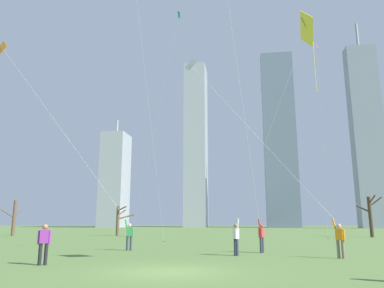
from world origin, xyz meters
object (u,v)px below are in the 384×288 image
kite_flyer_midfield_left_orange (95,185)px  bare_tree_far_right_edge (370,215)px  bare_tree_rightmost (14,217)px  distant_kite_drifting_left_teal (171,51)px  kite_flyer_foreground_right_yellow (251,193)px  kite_flyer_midfield_center_red (255,189)px  kite_flyer_far_back_white (308,201)px  distant_kite_low_near_trees_pink (318,67)px  distant_kite_high_overhead_purple (137,6)px  bare_tree_leftmost (119,219)px  bystander_watching_nearby (44,242)px

kite_flyer_midfield_left_orange → bare_tree_far_right_edge: size_ratio=3.33×
bare_tree_rightmost → distant_kite_drifting_left_teal: bearing=-28.6°
kite_flyer_foreground_right_yellow → kite_flyer_midfield_center_red: size_ratio=0.53×
kite_flyer_midfield_center_red → distant_kite_drifting_left_teal: (-7.14, 11.58, 14.30)m
kite_flyer_foreground_right_yellow → kite_flyer_far_back_white: bearing=18.9°
kite_flyer_midfield_left_orange → distant_kite_low_near_trees_pink: bearing=38.2°
distant_kite_high_overhead_purple → bare_tree_leftmost: 26.49m
distant_kite_low_near_trees_pink → bare_tree_leftmost: bearing=157.1°
kite_flyer_midfield_left_orange → bare_tree_leftmost: kite_flyer_midfield_left_orange is taller
kite_flyer_far_back_white → distant_kite_drifting_left_teal: distant_kite_drifting_left_teal is taller
kite_flyer_midfield_left_orange → distant_kite_drifting_left_teal: 16.68m
kite_flyer_midfield_left_orange → bystander_watching_nearby: size_ratio=10.03×
kite_flyer_far_back_white → distant_kite_low_near_trees_pink: bearing=74.8°
distant_kite_drifting_left_teal → bare_tree_far_right_edge: distant_kite_drifting_left_teal is taller
kite_flyer_far_back_white → distant_kite_drifting_left_teal: (-9.72, 12.80, 15.02)m
bystander_watching_nearby → bare_tree_leftmost: bare_tree_leftmost is taller
distant_kite_high_overhead_purple → bare_tree_rightmost: bearing=147.3°
kite_flyer_midfield_center_red → distant_kite_high_overhead_purple: size_ratio=0.74×
kite_flyer_midfield_center_red → kite_flyer_far_back_white: (2.58, -1.23, -0.73)m
kite_flyer_foreground_right_yellow → bare_tree_leftmost: kite_flyer_foreground_right_yellow is taller
distant_kite_low_near_trees_pink → bare_tree_leftmost: size_ratio=5.22×
kite_flyer_midfield_left_orange → kite_flyer_midfield_center_red: 10.64m
bare_tree_far_right_edge → bare_tree_leftmost: bearing=178.8°
kite_flyer_midfield_center_red → bare_tree_rightmost: (-30.03, 24.08, -1.15)m
kite_flyer_midfield_left_orange → distant_kite_drifting_left_teal: size_ratio=0.76×
kite_flyer_foreground_right_yellow → kite_flyer_midfield_center_red: 2.25m
distant_kite_drifting_left_teal → bare_tree_leftmost: (-9.74, 15.17, -15.71)m
kite_flyer_foreground_right_yellow → bystander_watching_nearby: kite_flyer_foreground_right_yellow is taller
bare_tree_far_right_edge → distant_kite_drifting_left_teal: bearing=-145.6°
bystander_watching_nearby → distant_kite_high_overhead_purple: (-1.97, 17.92, 22.05)m
kite_flyer_far_back_white → distant_kite_drifting_left_teal: size_ratio=0.55×
kite_flyer_midfield_center_red → bystander_watching_nearby: 11.02m
bystander_watching_nearby → distant_kite_low_near_trees_pink: (16.10, 22.72, 16.47)m
kite_flyer_far_back_white → kite_flyer_midfield_left_orange: bearing=163.7°
kite_flyer_far_back_white → bare_tree_far_right_edge: 29.64m
bystander_watching_nearby → bare_tree_rightmost: (-21.32, 30.32, 1.43)m
kite_flyer_midfield_left_orange → bare_tree_rightmost: (-19.71, 21.54, -1.79)m
bare_tree_leftmost → bare_tree_rightmost: bare_tree_rightmost is taller
kite_flyer_midfield_left_orange → bare_tree_leftmost: bearing=105.2°
kite_flyer_midfield_left_orange → distant_kite_high_overhead_purple: 20.93m
kite_flyer_foreground_right_yellow → bare_tree_far_right_edge: size_ratio=2.10×
kite_flyer_midfield_left_orange → bare_tree_far_right_edge: (24.38, 23.55, -1.57)m
kite_flyer_foreground_right_yellow → kite_flyer_far_back_white: kite_flyer_far_back_white is taller
bystander_watching_nearby → bare_tree_rightmost: bearing=125.1°
kite_flyer_midfield_center_red → bare_tree_leftmost: bearing=122.3°
kite_flyer_far_back_white → distant_kite_low_near_trees_pink: size_ratio=0.60×
bystander_watching_nearby → distant_kite_high_overhead_purple: size_ratio=0.06×
kite_flyer_midfield_center_red → distant_kite_high_overhead_purple: (-10.68, 11.67, 19.47)m
bystander_watching_nearby → distant_kite_low_near_trees_pink: distant_kite_low_near_trees_pink is taller
distant_kite_drifting_left_teal → distant_kite_low_near_trees_pink: distant_kite_drifting_left_teal is taller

